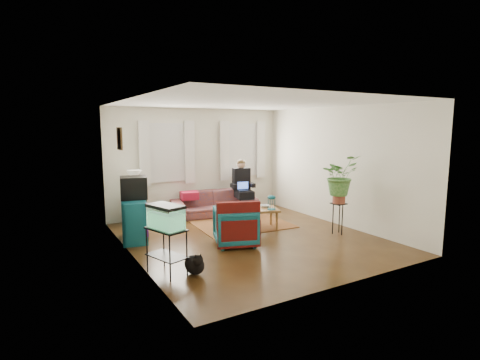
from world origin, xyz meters
TOP-DOWN VIEW (x-y plane):
  - floor at (0.00, 0.00)m, footprint 4.50×5.00m
  - ceiling at (0.00, 0.00)m, footprint 4.50×5.00m
  - wall_back at (0.00, 2.50)m, footprint 4.50×0.01m
  - wall_front at (0.00, -2.50)m, footprint 4.50×0.01m
  - wall_left at (-2.25, 0.00)m, footprint 0.01×5.00m
  - wall_right at (2.25, 0.00)m, footprint 0.01×5.00m
  - window_left at (-0.80, 2.48)m, footprint 1.08×0.04m
  - window_right at (1.25, 2.48)m, footprint 1.08×0.04m
  - curtains_left at (-0.80, 2.40)m, footprint 1.36×0.06m
  - curtains_right at (1.25, 2.40)m, footprint 1.36×0.06m
  - picture_frame at (-2.21, 0.85)m, footprint 0.04×0.32m
  - area_rug at (0.38, 0.98)m, footprint 2.09×1.71m
  - sofa at (0.21, 2.05)m, footprint 2.18×1.20m
  - seated_person at (0.94, 1.90)m, footprint 0.63×0.72m
  - side_table at (-1.65, 2.22)m, footprint 0.48×0.48m
  - table_lamp at (-1.65, 2.22)m, footprint 0.36×0.36m
  - dresser at (-1.99, 1.00)m, footprint 0.61×0.96m
  - crt_tv at (-1.95, 1.08)m, footprint 0.57×0.53m
  - aquarium_stand at (-2.00, -0.91)m, footprint 0.52×0.69m
  - aquarium at (-2.00, -0.91)m, footprint 0.47×0.63m
  - black_cat at (-1.66, -1.13)m, footprint 0.31×0.44m
  - armchair at (-0.44, -0.19)m, footprint 0.93×0.90m
  - serape_throw at (-0.54, -0.48)m, footprint 0.79×0.41m
  - coffee_table at (0.40, 0.54)m, footprint 1.19×0.89m
  - cup_a at (0.14, 0.53)m, footprint 0.15×0.15m
  - cup_b at (0.39, 0.36)m, footprint 0.12×0.12m
  - bowl at (0.70, 0.54)m, footprint 0.26×0.26m
  - snack_tray at (0.17, 0.77)m, footprint 0.42×0.42m
  - birdcage at (0.70, 0.28)m, footprint 0.22×0.22m
  - plant_stand at (1.70, -0.64)m, footprint 0.28×0.28m
  - potted_plant at (1.70, -0.64)m, footprint 0.75×0.66m

SIDE VIEW (x-z plane):
  - floor at x=0.00m, z-range -0.01..0.01m
  - area_rug at x=0.38m, z-range 0.00..0.01m
  - black_cat at x=-1.66m, z-range 0.00..0.35m
  - coffee_table at x=0.40m, z-range 0.00..0.44m
  - plant_stand at x=1.70m, z-range 0.00..0.64m
  - side_table at x=-1.65m, z-range 0.00..0.64m
  - aquarium_stand at x=-2.00m, z-range 0.00..0.69m
  - armchair at x=-0.44m, z-range 0.00..0.77m
  - dresser at x=-1.99m, z-range 0.00..0.80m
  - sofa at x=0.21m, z-range 0.00..0.81m
  - snack_tray at x=0.17m, z-range 0.44..0.48m
  - bowl at x=0.70m, z-range 0.44..0.49m
  - cup_b at x=0.39m, z-range 0.44..0.53m
  - cup_a at x=0.14m, z-range 0.44..0.53m
  - serape_throw at x=-0.54m, z-range 0.23..0.86m
  - birdcage at x=0.70m, z-range 0.44..0.75m
  - seated_person at x=0.94m, z-range 0.00..1.23m
  - aquarium at x=-2.00m, z-range 0.69..1.05m
  - table_lamp at x=-1.65m, z-range 0.62..1.20m
  - crt_tv at x=-1.95m, z-range 0.80..1.22m
  - potted_plant at x=1.70m, z-range 0.67..1.48m
  - wall_back at x=0.00m, z-range 0.00..2.60m
  - wall_front at x=0.00m, z-range 0.00..2.60m
  - wall_left at x=-2.25m, z-range 0.00..2.60m
  - wall_right at x=2.25m, z-range 0.00..2.60m
  - curtains_left at x=-0.80m, z-range 0.80..2.30m
  - curtains_right at x=1.25m, z-range 0.80..2.30m
  - window_left at x=-0.80m, z-range 0.86..2.24m
  - window_right at x=1.25m, z-range 0.86..2.24m
  - picture_frame at x=-2.21m, z-range 1.75..2.15m
  - ceiling at x=0.00m, z-range 2.60..2.60m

